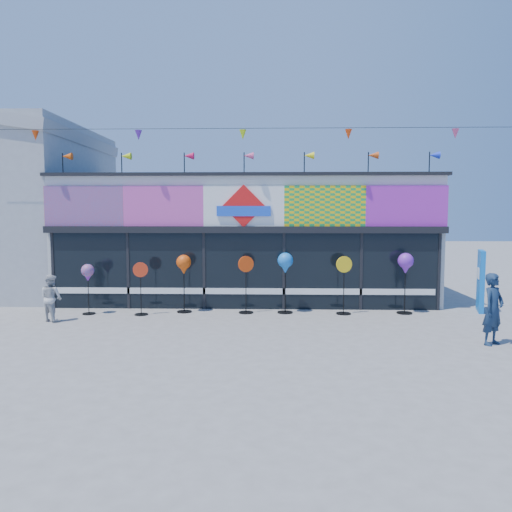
{
  "coord_description": "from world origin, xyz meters",
  "views": [
    {
      "loc": [
        0.8,
        -11.44,
        2.9
      ],
      "look_at": [
        0.41,
        2.0,
        1.73
      ],
      "focal_mm": 35.0,
      "sensor_mm": 36.0,
      "label": 1
    }
  ],
  "objects_px": {
    "spinner_4": "(285,265)",
    "adult_man": "(493,309)",
    "spinner_6": "(406,265)",
    "blue_sign": "(481,281)",
    "spinner_3": "(246,283)",
    "spinner_1": "(141,287)",
    "spinner_2": "(184,266)",
    "spinner_5": "(344,284)",
    "child": "(51,298)",
    "spinner_0": "(88,274)"
  },
  "relations": [
    {
      "from": "spinner_4",
      "to": "adult_man",
      "type": "height_order",
      "value": "spinner_4"
    },
    {
      "from": "adult_man",
      "to": "spinner_6",
      "type": "bearing_deg",
      "value": 70.43
    },
    {
      "from": "blue_sign",
      "to": "spinner_3",
      "type": "xyz_separation_m",
      "value": [
        -6.89,
        -0.46,
        -0.03
      ]
    },
    {
      "from": "spinner_1",
      "to": "spinner_4",
      "type": "distance_m",
      "value": 4.17
    },
    {
      "from": "spinner_2",
      "to": "spinner_6",
      "type": "height_order",
      "value": "spinner_6"
    },
    {
      "from": "spinner_3",
      "to": "spinner_5",
      "type": "relative_size",
      "value": 1.0
    },
    {
      "from": "spinner_4",
      "to": "child",
      "type": "xyz_separation_m",
      "value": [
        -6.29,
        -1.29,
        -0.77
      ]
    },
    {
      "from": "adult_man",
      "to": "blue_sign",
      "type": "bearing_deg",
      "value": 34.75
    },
    {
      "from": "spinner_0",
      "to": "spinner_4",
      "type": "distance_m",
      "value": 5.65
    },
    {
      "from": "spinner_5",
      "to": "child",
      "type": "height_order",
      "value": "spinner_5"
    },
    {
      "from": "spinner_3",
      "to": "spinner_1",
      "type": "bearing_deg",
      "value": -173.13
    },
    {
      "from": "blue_sign",
      "to": "spinner_0",
      "type": "relative_size",
      "value": 1.25
    },
    {
      "from": "spinner_2",
      "to": "child",
      "type": "distance_m",
      "value": 3.66
    },
    {
      "from": "spinner_4",
      "to": "adult_man",
      "type": "relative_size",
      "value": 1.11
    },
    {
      "from": "spinner_4",
      "to": "spinner_6",
      "type": "height_order",
      "value": "spinner_4"
    },
    {
      "from": "spinner_0",
      "to": "spinner_1",
      "type": "xyz_separation_m",
      "value": [
        1.53,
        -0.07,
        -0.36
      ]
    },
    {
      "from": "spinner_1",
      "to": "spinner_5",
      "type": "xyz_separation_m",
      "value": [
        5.78,
        0.29,
        0.09
      ]
    },
    {
      "from": "blue_sign",
      "to": "spinner_4",
      "type": "height_order",
      "value": "blue_sign"
    },
    {
      "from": "spinner_4",
      "to": "spinner_5",
      "type": "distance_m",
      "value": 1.76
    },
    {
      "from": "spinner_2",
      "to": "spinner_5",
      "type": "xyz_separation_m",
      "value": [
        4.62,
        -0.14,
        -0.47
      ]
    },
    {
      "from": "spinner_3",
      "to": "spinner_4",
      "type": "height_order",
      "value": "spinner_4"
    },
    {
      "from": "spinner_1",
      "to": "child",
      "type": "distance_m",
      "value": 2.36
    },
    {
      "from": "spinner_3",
      "to": "adult_man",
      "type": "relative_size",
      "value": 1.05
    },
    {
      "from": "spinner_6",
      "to": "spinner_2",
      "type": "bearing_deg",
      "value": 179.95
    },
    {
      "from": "spinner_2",
      "to": "spinner_5",
      "type": "relative_size",
      "value": 1.01
    },
    {
      "from": "spinner_2",
      "to": "child",
      "type": "xyz_separation_m",
      "value": [
        -3.34,
        -1.31,
        -0.72
      ]
    },
    {
      "from": "spinner_5",
      "to": "spinner_6",
      "type": "distance_m",
      "value": 1.85
    },
    {
      "from": "blue_sign",
      "to": "spinner_4",
      "type": "bearing_deg",
      "value": -159.06
    },
    {
      "from": "spinner_3",
      "to": "spinner_6",
      "type": "distance_m",
      "value": 4.61
    },
    {
      "from": "spinner_6",
      "to": "child",
      "type": "relative_size",
      "value": 1.39
    },
    {
      "from": "spinner_5",
      "to": "adult_man",
      "type": "relative_size",
      "value": 1.05
    },
    {
      "from": "spinner_6",
      "to": "spinner_1",
      "type": "bearing_deg",
      "value": -176.79
    },
    {
      "from": "spinner_1",
      "to": "spinner_3",
      "type": "distance_m",
      "value": 2.99
    },
    {
      "from": "spinner_5",
      "to": "child",
      "type": "distance_m",
      "value": 8.05
    },
    {
      "from": "blue_sign",
      "to": "spinner_6",
      "type": "distance_m",
      "value": 2.4
    },
    {
      "from": "blue_sign",
      "to": "spinner_5",
      "type": "xyz_separation_m",
      "value": [
        -4.08,
        -0.53,
        -0.02
      ]
    },
    {
      "from": "child",
      "to": "spinner_6",
      "type": "bearing_deg",
      "value": -145.61
    },
    {
      "from": "blue_sign",
      "to": "spinner_5",
      "type": "distance_m",
      "value": 4.12
    },
    {
      "from": "blue_sign",
      "to": "child",
      "type": "distance_m",
      "value": 12.17
    },
    {
      "from": "child",
      "to": "spinner_1",
      "type": "bearing_deg",
      "value": -131.19
    },
    {
      "from": "spinner_4",
      "to": "spinner_5",
      "type": "relative_size",
      "value": 1.05
    },
    {
      "from": "child",
      "to": "spinner_0",
      "type": "bearing_deg",
      "value": -97.72
    },
    {
      "from": "spinner_0",
      "to": "adult_man",
      "type": "relative_size",
      "value": 0.91
    },
    {
      "from": "spinner_3",
      "to": "child",
      "type": "height_order",
      "value": "spinner_3"
    },
    {
      "from": "child",
      "to": "spinner_4",
      "type": "bearing_deg",
      "value": -141.64
    },
    {
      "from": "spinner_5",
      "to": "spinner_3",
      "type": "bearing_deg",
      "value": 178.58
    },
    {
      "from": "spinner_1",
      "to": "spinner_5",
      "type": "height_order",
      "value": "spinner_5"
    },
    {
      "from": "adult_man",
      "to": "child",
      "type": "height_order",
      "value": "adult_man"
    },
    {
      "from": "spinner_3",
      "to": "child",
      "type": "distance_m",
      "value": 5.31
    },
    {
      "from": "blue_sign",
      "to": "spinner_5",
      "type": "height_order",
      "value": "blue_sign"
    }
  ]
}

